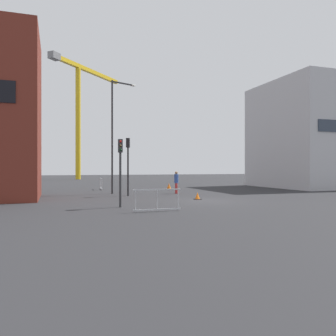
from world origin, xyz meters
name	(u,v)px	position (x,y,z in m)	size (l,w,h in m)	color
ground	(207,201)	(0.00, 0.00, 0.00)	(160.00, 160.00, 0.00)	#28282B
office_block	(315,136)	(17.82, 10.69, 5.57)	(10.90, 11.06, 11.14)	#B7B7BC
construction_crane	(80,100)	(-4.72, 44.11, 14.26)	(13.83, 15.36, 20.80)	gold
streetlamp_tall	(115,128)	(-4.50, 7.88, 5.31)	(2.14, 0.92, 9.11)	#232326
traffic_light_median	(120,161)	(-5.82, -1.76, 2.44)	(0.27, 0.38, 3.60)	#2D2D30
traffic_light_corner	(128,157)	(-3.93, 5.41, 2.86)	(0.33, 0.39, 4.29)	black
pedestrian_walking	(176,181)	(0.24, 6.42, 1.05)	(0.34, 0.34, 1.80)	red
safety_barrier_left_run	(101,184)	(-4.88, 13.47, 0.56)	(0.20, 2.46, 1.08)	#B2B5BA
safety_barrier_front	(157,200)	(-4.46, -4.06, 0.56)	(2.39, 0.11, 1.08)	#B2B5BA
traffic_cone_by_barrier	(169,187)	(1.14, 11.00, 0.29)	(0.62, 0.62, 0.63)	black
traffic_cone_on_verge	(197,196)	(-0.14, 1.18, 0.20)	(0.45, 0.45, 0.45)	black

